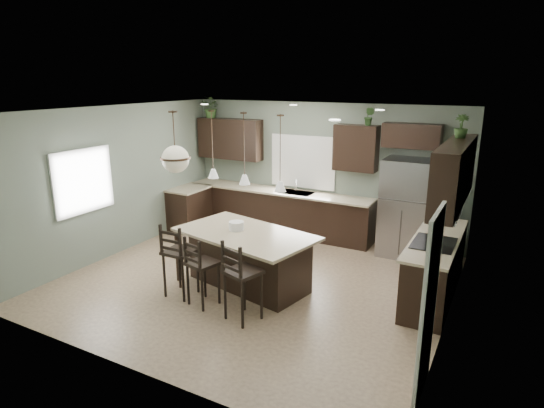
{
  "coord_description": "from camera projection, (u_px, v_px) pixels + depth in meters",
  "views": [
    {
      "loc": [
        3.55,
        -6.01,
        3.27
      ],
      "look_at": [
        0.1,
        0.4,
        1.25
      ],
      "focal_mm": 30.0,
      "sensor_mm": 36.0,
      "label": 1
    }
  ],
  "objects": [
    {
      "name": "ground",
      "position": [
        255.0,
        281.0,
        7.6
      ],
      "size": [
        6.0,
        6.0,
        0.0
      ],
      "primitive_type": "plane",
      "color": "#9E8466",
      "rests_on": "ground"
    },
    {
      "name": "window_back",
      "position": [
        303.0,
        162.0,
        9.69
      ],
      "size": [
        1.35,
        0.02,
        1.0
      ],
      "primitive_type": "cube",
      "color": "white",
      "rests_on": "room_shell"
    },
    {
      "name": "wall_oven_front",
      "position": [
        411.0,
        271.0,
        6.9
      ],
      "size": [
        0.01,
        0.72,
        0.6
      ],
      "primitive_type": "cube",
      "color": "gray",
      "rests_on": "right_lower_cabs"
    },
    {
      "name": "chandelier",
      "position": [
        174.0,
        142.0,
        7.01
      ],
      "size": [
        0.47,
        0.47,
        0.97
      ],
      "primitive_type": null,
      "color": "beige",
      "rests_on": "room_shell"
    },
    {
      "name": "refrigerator",
      "position": [
        406.0,
        208.0,
        8.5
      ],
      "size": [
        0.9,
        0.74,
        1.85
      ],
      "primitive_type": "cube",
      "color": "#929199",
      "rests_on": "ground"
    },
    {
      "name": "microwave",
      "position": [
        445.0,
        204.0,
        6.43
      ],
      "size": [
        0.4,
        0.75,
        0.4
      ],
      "primitive_type": "cube",
      "color": "gray",
      "rests_on": "right_upper_cabs"
    },
    {
      "name": "back_upper_right",
      "position": [
        356.0,
        148.0,
        8.9
      ],
      "size": [
        0.85,
        0.34,
        0.9
      ],
      "primitive_type": "cube",
      "color": "black",
      "rests_on": "room_shell"
    },
    {
      "name": "pendant_left",
      "position": [
        212.0,
        145.0,
        7.23
      ],
      "size": [
        0.17,
        0.17,
        1.1
      ],
      "primitive_type": null,
      "color": "white",
      "rests_on": "room_shell"
    },
    {
      "name": "back_lower_cabs",
      "position": [
        278.0,
        212.0,
        9.95
      ],
      "size": [
        4.2,
        0.6,
        0.9
      ],
      "primitive_type": "cube",
      "color": "black",
      "rests_on": "ground"
    },
    {
      "name": "pendant_center",
      "position": [
        244.0,
        149.0,
        6.79
      ],
      "size": [
        0.17,
        0.17,
        1.1
      ],
      "primitive_type": null,
      "color": "white",
      "rests_on": "room_shell"
    },
    {
      "name": "room_shell",
      "position": [
        254.0,
        182.0,
        7.14
      ],
      "size": [
        6.0,
        6.0,
        6.0
      ],
      "color": "slate",
      "rests_on": "ground"
    },
    {
      "name": "kitchen_island",
      "position": [
        246.0,
        260.0,
        7.27
      ],
      "size": [
        2.4,
        1.67,
        0.92
      ],
      "primitive_type": "cube",
      "rotation": [
        0.0,
        0.0,
        -0.21
      ],
      "color": "black",
      "rests_on": "ground"
    },
    {
      "name": "back_upper_left",
      "position": [
        230.0,
        139.0,
        10.25
      ],
      "size": [
        1.55,
        0.34,
        0.9
      ],
      "primitive_type": "cube",
      "color": "black",
      "rests_on": "room_shell"
    },
    {
      "name": "pendant_right",
      "position": [
        280.0,
        154.0,
        6.36
      ],
      "size": [
        0.17,
        0.17,
        1.1
      ],
      "primitive_type": null,
      "color": "white",
      "rests_on": "room_shell"
    },
    {
      "name": "plant_right_wall",
      "position": [
        461.0,
        126.0,
        6.79
      ],
      "size": [
        0.21,
        0.21,
        0.35
      ],
      "primitive_type": "imported",
      "rotation": [
        0.0,
        0.0,
        0.06
      ],
      "color": "#2F4E22",
      "rests_on": "right_upper_cabs"
    },
    {
      "name": "window_left",
      "position": [
        83.0,
        181.0,
        7.87
      ],
      "size": [
        0.02,
        1.1,
        1.0
      ],
      "primitive_type": "cube",
      "color": "white",
      "rests_on": "room_shell"
    },
    {
      "name": "bar_stool_center",
      "position": [
        203.0,
        271.0,
        6.67
      ],
      "size": [
        0.48,
        0.48,
        1.08
      ],
      "primitive_type": "cube",
      "rotation": [
        0.0,
        0.0,
        -0.23
      ],
      "color": "black",
      "rests_on": "ground"
    },
    {
      "name": "left_return_countertop",
      "position": [
        189.0,
        189.0,
        10.02
      ],
      "size": [
        0.66,
        0.96,
        0.04
      ],
      "primitive_type": "cube",
      "color": "#B8AD8B",
      "rests_on": "left_return_cabs"
    },
    {
      "name": "pantry_door",
      "position": [
        429.0,
        306.0,
        4.65
      ],
      "size": [
        0.04,
        0.82,
        2.04
      ],
      "primitive_type": "cube",
      "color": "white",
      "rests_on": "ground"
    },
    {
      "name": "bar_stool_left",
      "position": [
        180.0,
        259.0,
        6.96
      ],
      "size": [
        0.44,
        0.44,
        1.18
      ],
      "primitive_type": "cube",
      "rotation": [
        0.0,
        0.0,
        0.01
      ],
      "color": "black",
      "rests_on": "ground"
    },
    {
      "name": "faucet",
      "position": [
        296.0,
        186.0,
        9.53
      ],
      "size": [
        0.02,
        0.02,
        0.28
      ],
      "primitive_type": "cylinder",
      "color": "silver",
      "rests_on": "back_countertop"
    },
    {
      "name": "right_countertop",
      "position": [
        437.0,
        239.0,
        6.87
      ],
      "size": [
        0.66,
        2.35,
        0.04
      ],
      "primitive_type": "cube",
      "color": "#B8AD8B",
      "rests_on": "right_lower_cabs"
    },
    {
      "name": "fridge_header",
      "position": [
        412.0,
        136.0,
        8.34
      ],
      "size": [
        1.05,
        0.34,
        0.45
      ],
      "primitive_type": "cube",
      "color": "black",
      "rests_on": "room_shell"
    },
    {
      "name": "serving_dish",
      "position": [
        236.0,
        226.0,
        7.25
      ],
      "size": [
        0.24,
        0.24,
        0.14
      ],
      "primitive_type": "cylinder",
      "color": "silver",
      "rests_on": "kitchen_island"
    },
    {
      "name": "plant_back_right",
      "position": [
        369.0,
        116.0,
        8.6
      ],
      "size": [
        0.22,
        0.2,
        0.35
      ],
      "primitive_type": "imported",
      "rotation": [
        0.0,
        0.0,
        -0.26
      ],
      "color": "#294920",
      "rests_on": "back_upper_right"
    },
    {
      "name": "back_countertop",
      "position": [
        278.0,
        191.0,
        9.8
      ],
      "size": [
        4.2,
        0.66,
        0.04
      ],
      "primitive_type": "cube",
      "color": "#B8AD8B",
      "rests_on": "back_lower_cabs"
    },
    {
      "name": "left_return_cabs",
      "position": [
        189.0,
        209.0,
        10.15
      ],
      "size": [
        0.6,
        0.9,
        0.9
      ],
      "primitive_type": "cube",
      "color": "black",
      "rests_on": "ground"
    },
    {
      "name": "cooktop",
      "position": [
        434.0,
        243.0,
        6.63
      ],
      "size": [
        0.58,
        0.75,
        0.02
      ],
      "primitive_type": "cube",
      "color": "black",
      "rests_on": "right_countertop"
    },
    {
      "name": "bar_stool_right",
      "position": [
        243.0,
        280.0,
        6.24
      ],
      "size": [
        0.54,
        0.54,
        1.18
      ],
      "primitive_type": "cube",
      "rotation": [
        0.0,
        0.0,
        -0.29
      ],
      "color": "black",
      "rests_on": "ground"
    },
    {
      "name": "right_upper_cabs",
      "position": [
        455.0,
        173.0,
        6.53
      ],
      "size": [
        0.34,
        2.35,
        0.9
      ],
      "primitive_type": "cube",
      "color": "black",
      "rests_on": "room_shell"
    },
    {
      "name": "sink_inset",
      "position": [
        297.0,
        193.0,
        9.59
      ],
      "size": [
        0.7,
        0.45,
        0.01
      ],
      "primitive_type": "cube",
      "color": "gray",
      "rests_on": "back_countertop"
    },
    {
      "name": "right_lower_cabs",
      "position": [
        435.0,
        268.0,
        6.99
      ],
      "size": [
        0.6,
        2.35,
        0.9
      ],
      "primitive_type": "cube",
      "color": "black",
      "rests_on": "ground"
    },
    {
      "name": "plant_back_left",
      "position": [
        211.0,
        107.0,
        10.25
      ],
      "size": [
        0.49,
        0.45,
        0.48
      ],
      "primitive_type": "imported",
      "rotation": [
        0.0,
        0.0,
        -0.21
      ],
      "color": "#315123",
      "rests_on": "back_upper_left"
    }
  ]
}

